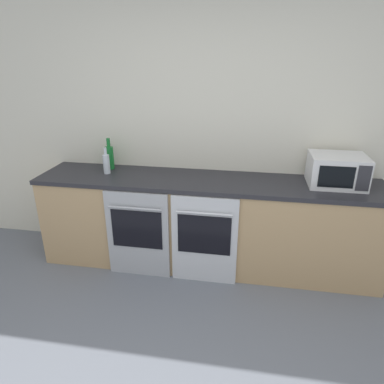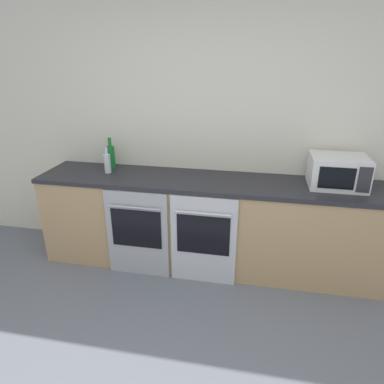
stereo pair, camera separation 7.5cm
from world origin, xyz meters
The scene contains 7 objects.
wall_back centered at (0.00, 2.11, 1.30)m, with size 10.00×0.06×2.60m.
counter_back centered at (0.00, 1.78, 0.45)m, with size 3.21×0.62×0.89m.
oven_left centered at (-0.60, 1.47, 0.43)m, with size 0.59×0.06×0.85m.
oven_right centered at (0.02, 1.47, 0.43)m, with size 0.59×0.06×0.85m.
microwave centered at (1.13, 1.84, 1.03)m, with size 0.47×0.38×0.27m.
bottle_green centered at (-1.01, 1.94, 1.01)m, with size 0.08×0.08×0.31m.
bottle_clear centered at (-0.98, 1.80, 0.99)m, with size 0.06×0.06×0.25m.
Camera 2 is at (0.44, -1.15, 1.97)m, focal length 32.00 mm.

